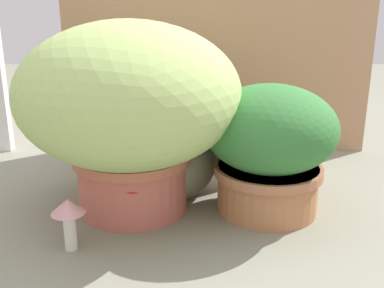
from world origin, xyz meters
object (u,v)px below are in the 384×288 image
(cat, at_px, (183,157))
(mushroom_ornament_red, at_px, (131,188))
(grass_planter, at_px, (128,104))
(mushroom_ornament_pink, at_px, (67,213))
(leafy_planter, at_px, (268,145))

(cat, xyz_separation_m, mushroom_ornament_red, (-0.13, -0.19, -0.02))
(grass_planter, xyz_separation_m, mushroom_ornament_pink, (-0.12, -0.22, -0.20))
(grass_planter, distance_m, mushroom_ornament_red, 0.22)
(grass_planter, height_order, cat, grass_planter)
(cat, relative_size, mushroom_ornament_pink, 2.79)
(leafy_planter, bearing_deg, cat, 158.13)
(mushroom_ornament_pink, distance_m, mushroom_ornament_red, 0.17)
(leafy_planter, distance_m, mushroom_ornament_pink, 0.54)
(leafy_planter, relative_size, cat, 1.00)
(grass_planter, xyz_separation_m, cat, (0.14, 0.08, -0.17))
(grass_planter, distance_m, leafy_planter, 0.38)
(grass_planter, relative_size, cat, 1.65)
(cat, bearing_deg, grass_planter, -150.57)
(cat, relative_size, mushroom_ornament_red, 2.32)
(leafy_planter, distance_m, mushroom_ornament_red, 0.37)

